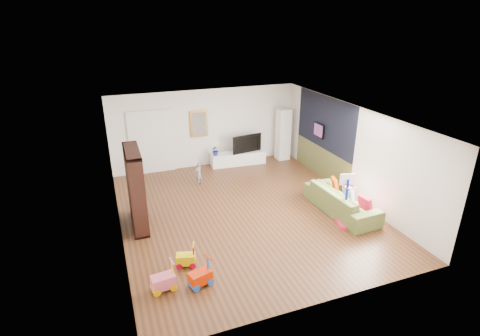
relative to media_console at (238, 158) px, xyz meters
name	(u,v)px	position (x,y,z in m)	size (l,w,h in m)	color
floor	(245,212)	(-1.05, -3.39, -0.23)	(6.50, 7.50, 0.00)	brown
ceiling	(246,116)	(-1.05, -3.39, 2.47)	(6.50, 7.50, 0.00)	white
wall_back	(206,128)	(-1.05, 0.36, 1.12)	(6.50, 0.00, 2.70)	silver
wall_front	(324,242)	(-1.05, -7.14, 1.12)	(6.50, 0.00, 2.70)	silver
wall_left	(115,185)	(-4.30, -3.39, 1.12)	(0.00, 7.50, 2.70)	silver
wall_right	(350,151)	(2.20, -3.39, 1.12)	(0.00, 7.50, 2.70)	silver
navy_accent	(325,123)	(2.18, -1.99, 1.62)	(0.01, 3.20, 1.70)	black
olive_wainscot	(321,162)	(2.18, -1.99, 0.27)	(0.01, 3.20, 1.00)	brown
doorway	(152,143)	(-2.95, 0.32, 0.82)	(1.45, 0.06, 2.10)	white
painting_back	(199,124)	(-1.30, 0.32, 1.32)	(0.62, 0.06, 0.92)	gold
artwork_right	(319,130)	(2.12, -1.79, 1.32)	(0.04, 0.56, 0.46)	#7F3F8C
media_console	(238,158)	(0.00, 0.00, 0.00)	(1.95, 0.49, 0.46)	white
tall_cabinet	(283,134)	(1.75, -0.04, 0.72)	(0.44, 0.44, 1.89)	white
bookshelf	(136,189)	(-3.83, -3.05, 0.79)	(0.37, 1.40, 2.04)	black
sofa	(341,201)	(1.40, -4.29, 0.11)	(2.32, 0.91, 0.68)	#5E6E32
basketball_hoop	(348,201)	(1.13, -4.92, 0.44)	(0.46, 0.56, 1.34)	red
ride_on_yellow	(186,255)	(-3.10, -5.14, 0.04)	(0.40, 0.25, 0.53)	#DBC400
ride_on_orange	(200,273)	(-2.97, -5.86, 0.07)	(0.45, 0.28, 0.60)	red
ride_on_pink	(163,277)	(-3.68, -5.73, 0.08)	(0.46, 0.29, 0.61)	#DF5B75
child	(198,174)	(-1.78, -1.21, 0.15)	(0.27, 0.18, 0.75)	slate
tv	(246,143)	(0.28, -0.01, 0.55)	(1.13, 0.15, 0.65)	black
vase_plant	(216,150)	(-0.83, -0.01, 0.41)	(0.33, 0.28, 0.36)	navy
pillow_left	(365,203)	(1.64, -4.94, 0.31)	(0.10, 0.38, 0.38)	red
pillow_center	(348,193)	(1.60, -4.29, 0.31)	(0.10, 0.39, 0.39)	silver
pillow_right	(335,184)	(1.59, -3.65, 0.31)	(0.09, 0.35, 0.35)	#AD3200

